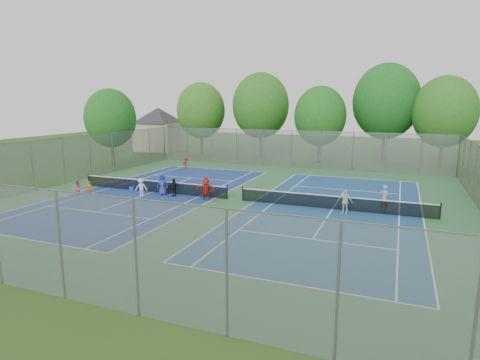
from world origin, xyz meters
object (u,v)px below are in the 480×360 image
at_px(net_left, 153,186).
at_px(instructor, 384,198).
at_px(ball_crate, 132,189).
at_px(net_right, 333,203).
at_px(ball_hopper, 170,188).

distance_m(net_left, instructor, 17.16).
bearing_deg(ball_crate, instructor, 2.60).
xyz_separation_m(net_right, ball_hopper, (-12.87, 0.73, -0.20)).
height_order(net_left, ball_crate, net_left).
distance_m(net_left, ball_hopper, 1.36).
distance_m(net_left, ball_crate, 1.91).
distance_m(net_left, net_right, 14.00).
height_order(ball_crate, ball_hopper, ball_hopper).
height_order(net_left, ball_hopper, net_left).
bearing_deg(instructor, net_left, -14.49).
bearing_deg(instructor, ball_crate, -14.41).
xyz_separation_m(ball_crate, instructor, (19.02, 0.86, 0.73)).
xyz_separation_m(ball_hopper, instructor, (16.01, 0.02, 0.63)).
distance_m(ball_hopper, instructor, 16.02).
distance_m(net_right, instructor, 3.26).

